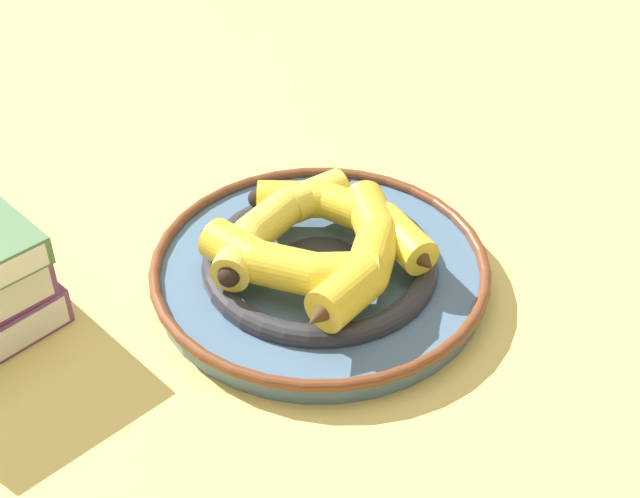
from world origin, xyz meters
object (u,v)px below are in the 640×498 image
decorative_bowl (320,268)px  banana_a (278,220)px  banana_b (284,263)px  banana_d (352,217)px  banana_c (363,256)px

decorative_bowl → banana_a: (-0.05, 0.01, 0.04)m
banana_a → banana_b: bearing=42.3°
banana_a → banana_d: (0.06, 0.04, -0.00)m
decorative_bowl → banana_b: bearing=-101.8°
banana_a → banana_b: banana_b is taller
banana_d → decorative_bowl: bearing=78.8°
decorative_bowl → banana_b: 0.06m
decorative_bowl → banana_a: size_ratio=1.60×
banana_b → banana_c: 0.07m
banana_c → decorative_bowl: bearing=66.5°
banana_a → banana_d: same height
decorative_bowl → banana_d: 0.06m
banana_b → banana_d: 0.09m
banana_a → banana_c: (0.09, -0.01, 0.00)m
banana_d → banana_c: bearing=128.8°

